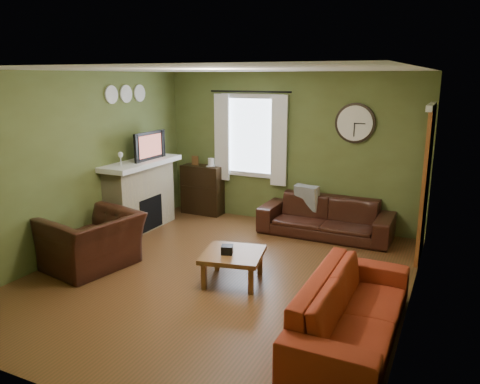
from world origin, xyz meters
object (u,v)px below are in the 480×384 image
at_px(bookshelf, 202,190).
at_px(sofa_red, 352,309).
at_px(sofa_brown, 325,217).
at_px(armchair, 92,242).
at_px(coffee_table, 233,267).

relative_size(bookshelf, sofa_red, 0.43).
distance_m(bookshelf, sofa_brown, 2.45).
xyz_separation_m(bookshelf, armchair, (-0.05, -2.89, -0.09)).
height_order(bookshelf, sofa_brown, bookshelf).
height_order(sofa_brown, sofa_red, sofa_red).
bearing_deg(sofa_red, sofa_brown, 20.10).
bearing_deg(bookshelf, armchair, -90.90).
bearing_deg(bookshelf, coffee_table, -53.15).
height_order(sofa_brown, armchair, armchair).
height_order(sofa_red, armchair, armchair).
height_order(bookshelf, armchair, bookshelf).
distance_m(armchair, coffee_table, 1.95).
xyz_separation_m(bookshelf, coffee_table, (1.86, -2.48, -0.26)).
bearing_deg(sofa_red, coffee_table, 67.36).
distance_m(sofa_red, coffee_table, 1.78).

